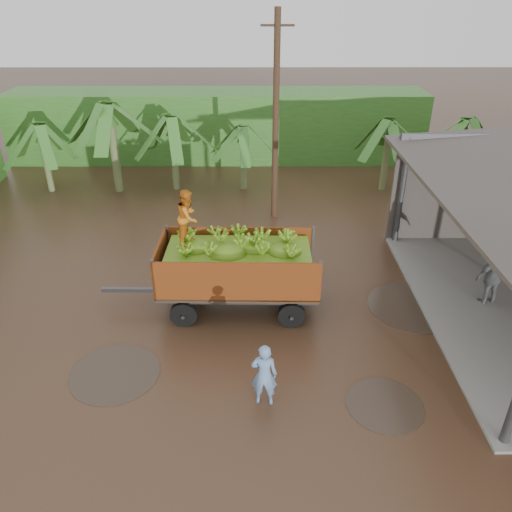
{
  "coord_description": "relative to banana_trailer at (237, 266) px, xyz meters",
  "views": [
    {
      "loc": [
        0.03,
        -11.07,
        8.59
      ],
      "look_at": [
        0.06,
        1.92,
        1.46
      ],
      "focal_mm": 35.0,
      "sensor_mm": 36.0,
      "label": 1
    }
  ],
  "objects": [
    {
      "name": "ground",
      "position": [
        0.48,
        -1.42,
        -1.39
      ],
      "size": [
        100.0,
        100.0,
        0.0
      ],
      "primitive_type": "plane",
      "color": "black",
      "rests_on": "ground"
    },
    {
      "name": "hedge_north",
      "position": [
        -1.52,
        14.58,
        0.41
      ],
      "size": [
        22.0,
        3.0,
        3.6
      ],
      "primitive_type": "cube",
      "color": "#2D661E",
      "rests_on": "ground"
    },
    {
      "name": "man_grey",
      "position": [
        7.57,
        0.1,
        -0.42
      ],
      "size": [
        1.21,
        0.71,
        1.94
      ],
      "primitive_type": "imported",
      "rotation": [
        0.0,
        0.0,
        3.36
      ],
      "color": "slate",
      "rests_on": "ground"
    },
    {
      "name": "utility_pole",
      "position": [
        1.31,
        6.62,
        2.6
      ],
      "size": [
        1.2,
        0.24,
        7.88
      ],
      "color": "#47301E",
      "rests_on": "ground"
    },
    {
      "name": "man_blue",
      "position": [
        0.72,
        -3.92,
        -0.57
      ],
      "size": [
        0.63,
        0.45,
        1.65
      ],
      "primitive_type": "imported",
      "rotation": [
        0.0,
        0.0,
        3.05
      ],
      "color": "#678BBB",
      "rests_on": "ground"
    },
    {
      "name": "banana_plants",
      "position": [
        -6.3,
        4.72,
        0.47
      ],
      "size": [
        25.11,
        20.27,
        4.46
      ],
      "color": "#2D661E",
      "rests_on": "ground"
    },
    {
      "name": "banana_trailer",
      "position": [
        0.0,
        0.0,
        0.0
      ],
      "size": [
        6.4,
        2.3,
        3.71
      ],
      "rotation": [
        0.0,
        0.0,
        -0.02
      ],
      "color": "#9C4616",
      "rests_on": "ground"
    }
  ]
}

